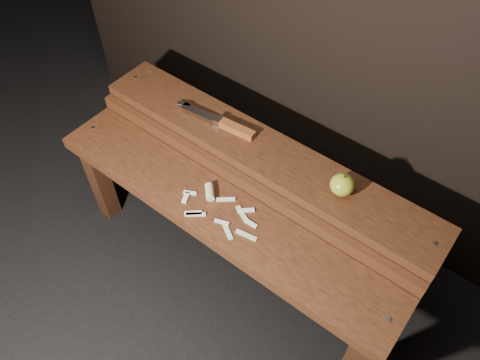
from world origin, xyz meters
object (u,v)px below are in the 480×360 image
Objects in this scene: bench_front_tier at (216,224)px; knife at (227,125)px; apple at (342,185)px; bench_rear_tier at (260,167)px.

knife is at bearing 120.92° from bench_front_tier.
bench_front_tier is 3.99× the size of knife.
apple is 0.42m from knife.
knife is (-0.14, 0.24, 0.16)m from bench_front_tier.
apple is at bearing 39.72° from bench_front_tier.
knife reaches higher than bench_front_tier.
apple is (0.28, 0.23, 0.18)m from bench_front_tier.
bench_front_tier is 15.97× the size of apple.
bench_front_tier is at bearing -59.08° from knife.
knife is at bearing 176.53° from bench_rear_tier.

